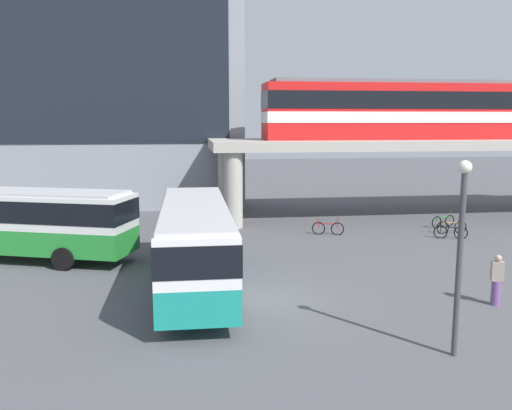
# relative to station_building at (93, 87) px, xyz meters

# --- Properties ---
(ground_plane) EXTENTS (120.00, 120.00, 0.00)m
(ground_plane) POSITION_rel_station_building_xyz_m (9.55, -15.72, -8.88)
(ground_plane) COLOR #515156
(station_building) EXTENTS (22.49, 11.64, 17.76)m
(station_building) POSITION_rel_station_building_xyz_m (0.00, 0.00, 0.00)
(station_building) COLOR gray
(station_building) RESTS_ON ground_plane
(elevated_platform) EXTENTS (33.37, 7.38, 5.10)m
(elevated_platform) POSITION_rel_station_building_xyz_m (25.27, -9.59, -4.41)
(elevated_platform) COLOR #ADA89E
(elevated_platform) RESTS_ON ground_plane
(train) EXTENTS (25.89, 2.96, 3.84)m
(train) POSITION_rel_station_building_xyz_m (24.99, -9.59, -1.82)
(train) COLOR red
(train) RESTS_ON elevated_platform
(bus_main) EXTENTS (2.83, 11.06, 3.22)m
(bus_main) POSITION_rel_station_building_xyz_m (7.28, -23.92, -6.89)
(bus_main) COLOR teal
(bus_main) RESTS_ON ground_plane
(bus_secondary) EXTENTS (11.27, 6.00, 3.22)m
(bus_secondary) POSITION_rel_station_building_xyz_m (-0.79, -18.62, -6.89)
(bus_secondary) COLOR #268C33
(bus_secondary) RESTS_ON ground_plane
(bicycle_red) EXTENTS (1.74, 0.54, 1.04)m
(bicycle_red) POSITION_rel_station_building_xyz_m (14.85, -15.23, -8.52)
(bicycle_red) COLOR black
(bicycle_red) RESTS_ON ground_plane
(bicycle_green) EXTENTS (1.71, 0.64, 1.04)m
(bicycle_green) POSITION_rel_station_building_xyz_m (22.26, -14.06, -8.52)
(bicycle_green) COLOR black
(bicycle_green) RESTS_ON ground_plane
(bicycle_brown) EXTENTS (1.79, 0.10, 1.04)m
(bicycle_brown) POSITION_rel_station_building_xyz_m (21.90, -15.81, -8.52)
(bicycle_brown) COLOR black
(bicycle_brown) RESTS_ON ground_plane
(bicycle_black) EXTENTS (1.71, 0.64, 1.04)m
(bicycle_black) POSITION_rel_station_building_xyz_m (21.17, -17.11, -8.52)
(bicycle_black) COLOR black
(bicycle_black) RESTS_ON ground_plane
(pedestrian_walking_across) EXTENTS (0.46, 0.37, 1.79)m
(pedestrian_walking_across) POSITION_rel_station_building_xyz_m (17.56, -27.33, -8.04)
(pedestrian_walking_across) COLOR #724C8C
(pedestrian_walking_across) RESTS_ON ground_plane
(lamp_post) EXTENTS (0.36, 0.36, 5.34)m
(lamp_post) POSITION_rel_station_building_xyz_m (14.13, -30.98, -5.67)
(lamp_post) COLOR #3F3F44
(lamp_post) RESTS_ON ground_plane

